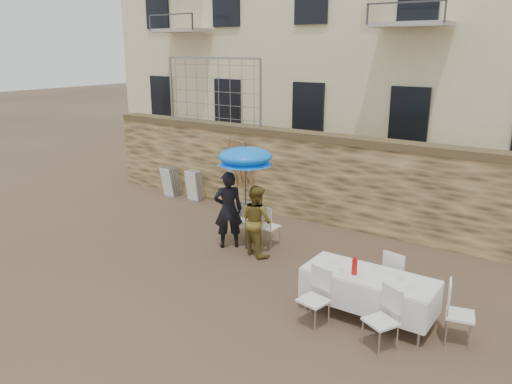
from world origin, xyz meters
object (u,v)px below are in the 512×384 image
Objects in this scene: table_chair_back at (398,276)px; chair_stack_left at (174,180)px; umbrella at (245,159)px; woman_dress at (256,221)px; soda_bottle at (355,267)px; chair_stack_right at (197,184)px; table_chair_front_left at (313,299)px; couple_chair_left at (243,219)px; table_chair_side at (460,313)px; banquet_table at (369,277)px; man_suit at (228,210)px; table_chair_front_right at (381,320)px; couple_chair_right at (269,225)px.

chair_stack_left is (-7.80, 2.65, -0.02)m from table_chair_back.
umbrella is at bearing -27.53° from chair_stack_left.
woman_dress reaches higher than soda_bottle.
soda_bottle is at bearing -25.94° from chair_stack_left.
umbrella is 2.32× the size of chair_stack_right.
table_chair_front_left is (2.39, -1.88, -0.28)m from woman_dress.
soda_bottle reaches higher than couple_chair_left.
chair_stack_right is at bearing 53.97° from table_chair_side.
table_chair_side is at bearing -176.70° from woman_dress.
man_suit is at bearing 163.22° from banquet_table.
chair_stack_left is at bearing -9.16° from table_chair_back.
table_chair_side is at bearing -20.41° from chair_stack_left.
woman_dress is 0.71× the size of umbrella.
table_chair_front_left is 1.10m from table_chair_front_right.
chair_stack_right is at bearing -64.46° from couple_chair_left.
couple_chair_right is 3.69× the size of soda_bottle.
table_chair_back is at bearing 46.18° from table_chair_side.
umbrella is at bearing 179.45° from table_chair_front_right.
woman_dress is 3.22m from table_chair_back.
couple_chair_left is 1.00× the size of table_chair_side.
banquet_table is 8.35m from chair_stack_left.
banquet_table is at bearing 62.31° from table_chair_front_left.
couple_chair_right is at bearing 56.31° from umbrella.
man_suit is at bearing 16.48° from woman_dress.
banquet_table is (3.74, -1.13, -0.13)m from man_suit.
table_chair_front_right is at bearing 147.83° from couple_chair_right.
couple_chair_right is 1.04× the size of chair_stack_left.
table_chair_front_right is 1.58m from table_chair_back.
table_chair_front_left is 1.00× the size of table_chair_back.
umbrella is 8.21× the size of soda_bottle.
couple_chair_right is at bearing 147.21° from soda_bottle.
table_chair_front_right is (4.24, -2.43, 0.00)m from couple_chair_left.
soda_bottle is 0.27× the size of table_chair_back.
couple_chair_left is at bearing -133.53° from man_suit.
table_chair_back reaches higher than banquet_table.
man_suit reaches higher than chair_stack_left.
chair_stack_left is (-3.86, 2.32, -0.40)m from man_suit.
soda_bottle is at bearing -143.13° from banquet_table.
chair_stack_right is at bearing 152.76° from banquet_table.
woman_dress is 1.66× the size of chair_stack_right.
umbrella is 2.22× the size of table_chair_side.
woman_dress is 4.51m from table_chair_side.
umbrella is 1.02× the size of banquet_table.
man_suit is 3.76m from soda_bottle.
soda_bottle is (3.54, -1.83, 0.43)m from couple_chair_left.
soda_bottle is 1.11m from table_chair_back.
umbrella reaches higher than banquet_table.
table_chair_side is 1.04× the size of chair_stack_right.
banquet_table is 2.19× the size of table_chair_front_right.
chair_stack_left is (-4.61, 2.32, -0.30)m from woman_dress.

